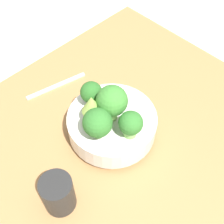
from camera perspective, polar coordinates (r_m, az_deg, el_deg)
ground_plane at (r=0.82m, az=1.89°, el=-6.03°), size 6.00×6.00×0.00m
table at (r=0.80m, az=1.93°, el=-5.27°), size 0.83×0.75×0.04m
bowl at (r=0.76m, az=0.00°, el=-2.26°), size 0.22×0.22×0.07m
broccoli_floret_center at (r=0.69m, az=0.00°, el=1.94°), size 0.07×0.07×0.10m
broccoli_floret_back at (r=0.68m, az=3.44°, el=-2.20°), size 0.05×0.05×0.07m
broccoli_floret_front at (r=0.73m, az=-3.80°, el=3.54°), size 0.05×0.05×0.07m
romanesco_piece_near at (r=0.69m, az=-3.73°, el=1.20°), size 0.05×0.05×0.08m
broccoli_floret_right at (r=0.67m, az=-2.66°, el=-2.04°), size 0.07×0.07×0.08m
cup at (r=0.67m, az=-9.83°, el=-14.50°), size 0.07×0.07×0.09m
fork at (r=0.90m, az=-10.15°, el=4.71°), size 0.18×0.05×0.01m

